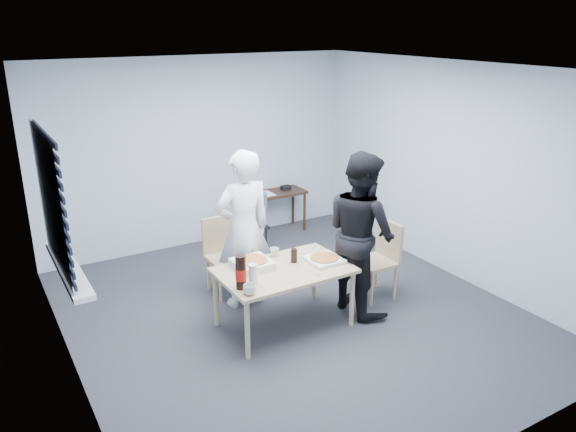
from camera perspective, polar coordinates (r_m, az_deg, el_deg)
room at (r=5.32m, az=-22.52°, el=0.39°), size 5.00×5.00×5.00m
dining_table at (r=5.73m, az=-0.43°, el=-5.93°), size 1.33×0.84×0.65m
chair_far at (r=6.56m, az=-6.57°, el=-3.41°), size 0.42×0.42×0.89m
chair_right at (r=6.48m, az=9.46°, el=-3.83°), size 0.42×0.42×0.89m
person_white at (r=6.09m, az=-4.53°, el=-1.38°), size 0.65×0.42×1.77m
person_black at (r=6.03m, az=7.41°, el=-1.69°), size 0.47×0.86×1.77m
side_table at (r=8.32m, az=-1.40°, el=1.91°), size 0.93×0.42×0.62m
stool at (r=7.53m, az=-3.47°, el=-1.73°), size 0.32×0.32×0.44m
backpack at (r=7.41m, az=-3.47°, el=0.59°), size 0.32×0.23×0.44m
pizza_box_a at (r=5.73m, az=-3.66°, el=-4.85°), size 0.37×0.37×0.09m
pizza_box_b at (r=5.88m, az=3.69°, el=-4.42°), size 0.34×0.34×0.05m
mug_a at (r=5.20m, az=-3.91°, el=-7.45°), size 0.17×0.17×0.10m
mug_b at (r=5.98m, az=-1.39°, el=-3.71°), size 0.10×0.10×0.09m
cola_glass at (r=5.83m, az=0.62°, el=-4.05°), size 0.08×0.08×0.15m
soda_bottle at (r=5.26m, az=-4.81°, el=-5.77°), size 0.11×0.11×0.33m
plastic_cups at (r=5.36m, az=-3.58°, el=-5.94°), size 0.10×0.10×0.21m
rubber_band at (r=5.58m, az=3.01°, el=-5.98°), size 0.08×0.08×0.00m
papers at (r=8.22m, az=-2.29°, el=2.28°), size 0.26×0.32×0.00m
black_box at (r=8.42m, az=-0.21°, el=2.91°), size 0.14×0.11×0.06m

